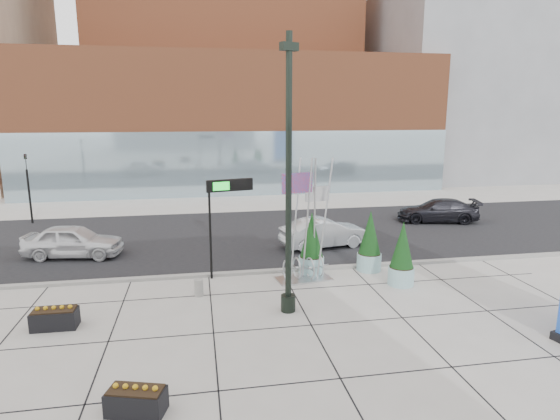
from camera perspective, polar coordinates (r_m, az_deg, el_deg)
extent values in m
plane|color=#9E9991|center=(15.62, -0.72, -12.58)|extent=(160.00, 160.00, 0.00)
cube|color=black|center=(24.99, -4.49, -3.12)|extent=(80.00, 12.00, 0.02)
cube|color=gray|center=(19.27, -2.69, -7.54)|extent=(80.00, 0.30, 0.12)
cube|color=#9B4E2D|center=(41.17, -5.61, 10.50)|extent=(34.00, 10.00, 11.00)
cube|color=#8CA5B2|center=(36.59, -4.91, 5.63)|extent=(34.00, 0.60, 5.00)
cube|color=slate|center=(54.10, 22.10, 13.74)|extent=(20.00, 18.00, 18.00)
cylinder|color=black|center=(14.63, 1.06, 3.74)|extent=(0.20, 0.20, 8.79)
cylinder|color=black|center=(15.75, 1.00, -11.27)|extent=(0.48, 0.48, 0.55)
cube|color=black|center=(14.60, 1.12, 19.30)|extent=(0.60, 0.42, 0.24)
cube|color=#BABDBF|center=(18.63, 2.85, -8.34)|extent=(2.26, 1.37, 0.06)
cylinder|color=#BABDBF|center=(17.63, 0.94, -1.44)|extent=(0.08, 0.08, 4.81)
cylinder|color=#BABDBF|center=(18.03, 1.94, -1.14)|extent=(0.08, 0.08, 4.81)
cylinder|color=#BABDBF|center=(17.88, 3.30, -1.26)|extent=(0.08, 0.08, 4.81)
cylinder|color=#BABDBF|center=(18.26, 4.41, -1.00)|extent=(0.08, 0.08, 4.81)
cylinder|color=#BABDBF|center=(17.91, 5.51, -1.28)|extent=(0.08, 0.08, 4.81)
torus|color=#BABDBF|center=(18.26, 0.71, -7.32)|extent=(0.20, 0.88, 0.88)
torus|color=#BABDBF|center=(18.53, 2.07, -7.03)|extent=(0.20, 0.88, 0.88)
torus|color=#BABDBF|center=(18.45, 3.67, -7.13)|extent=(0.20, 0.88, 0.88)
torus|color=#BABDBF|center=(18.75, 4.97, -6.84)|extent=(0.20, 0.88, 0.88)
cube|color=red|center=(17.62, 2.07, 3.33)|extent=(1.23, 0.35, 0.77)
cube|color=#BABDBF|center=(17.99, 4.69, 1.92)|extent=(0.96, 0.10, 0.58)
cylinder|color=gray|center=(17.17, -9.86, -9.31)|extent=(0.32, 0.32, 0.62)
cylinder|color=black|center=(18.33, -8.50, -2.56)|extent=(0.09, 0.09, 3.87)
cube|color=black|center=(18.02, -6.03, 2.94)|extent=(1.83, 0.57, 0.46)
cube|color=#19D833|center=(17.89, -7.19, 2.85)|extent=(0.63, 0.16, 0.32)
cylinder|color=#91BFC3|center=(19.90, 10.79, -6.22)|extent=(1.01, 1.01, 0.71)
cylinder|color=black|center=(19.79, 10.83, -5.25)|extent=(0.93, 0.93, 0.06)
cone|color=black|center=(19.55, 10.93, -2.70)|extent=(0.91, 0.91, 1.82)
cylinder|color=#91BFC3|center=(18.56, 14.52, -7.77)|extent=(0.98, 0.98, 0.69)
cylinder|color=black|center=(18.45, 14.57, -6.76)|extent=(0.91, 0.91, 0.06)
cone|color=black|center=(18.19, 14.72, -4.12)|extent=(0.89, 0.89, 1.77)
cylinder|color=#91BFC3|center=(19.18, 3.83, -6.71)|extent=(1.03, 1.03, 0.72)
cylinder|color=black|center=(19.07, 3.85, -5.69)|extent=(0.94, 0.94, 0.06)
cone|color=black|center=(18.81, 3.89, -3.01)|extent=(0.92, 0.92, 1.85)
cube|color=black|center=(16.14, -25.74, -11.90)|extent=(1.33, 0.68, 0.56)
cube|color=black|center=(16.03, -25.84, -10.91)|extent=(1.23, 0.59, 0.06)
cube|color=black|center=(11.47, -17.11, -21.44)|extent=(1.38, 0.96, 0.54)
cube|color=black|center=(11.31, -17.21, -20.23)|extent=(1.27, 0.85, 0.05)
imported|color=silver|center=(23.12, -23.90, -3.51)|extent=(4.52, 2.37, 1.47)
imported|color=#ACAFB3|center=(22.76, 5.45, -2.83)|extent=(4.48, 2.23, 1.41)
imported|color=black|center=(29.43, 18.68, -0.08)|extent=(4.98, 2.92, 1.36)
cylinder|color=black|center=(30.99, -28.21, 1.44)|extent=(0.12, 0.12, 3.20)
imported|color=black|center=(30.73, -28.59, 5.19)|extent=(0.15, 0.18, 0.90)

